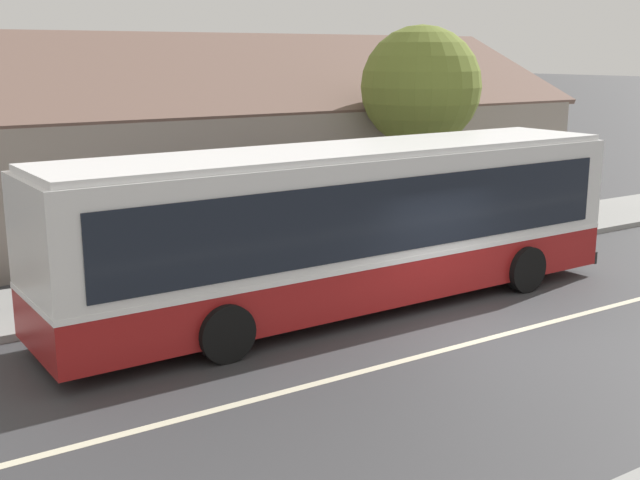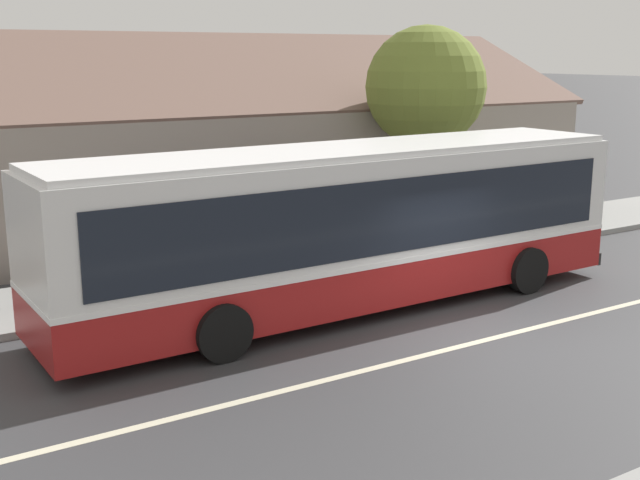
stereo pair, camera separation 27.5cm
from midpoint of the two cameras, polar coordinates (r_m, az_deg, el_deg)
The scene contains 7 objects.
ground_plane at distance 14.98m, azimuth 11.91°, elevation -6.74°, with size 300.00×300.00×0.00m, color #38383A.
sidewalk_far at distance 19.43m, azimuth -0.63°, elevation -1.60°, with size 60.00×3.00×0.15m, color gray.
lane_divider_stripe at distance 14.97m, azimuth 11.91°, elevation -6.72°, with size 60.00×0.16×0.01m, color beige.
community_building at distance 25.44m, azimuth -10.39°, elevation 5.79°, with size 24.35×10.31×6.67m.
transit_bus at distance 15.86m, azimuth 1.54°, elevation 1.22°, with size 12.46×2.91×3.25m.
bench_down_street at distance 16.63m, azimuth -13.39°, elevation -2.77°, with size 1.57×0.51×0.94m.
street_tree_primary at distance 22.29m, azimuth 6.93°, elevation 10.55°, with size 3.27×3.27×5.77m.
Camera 1 is at (-10.22, -9.77, 5.02)m, focal length 45.00 mm.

